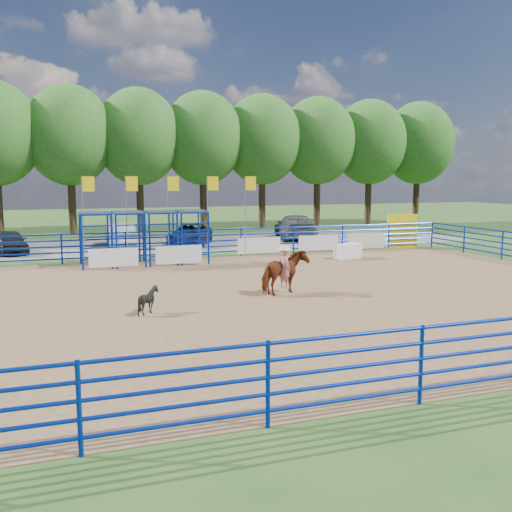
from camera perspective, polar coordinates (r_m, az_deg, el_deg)
name	(u,v)px	position (r m, az deg, el deg)	size (l,w,h in m)	color
ground	(248,297)	(19.95, -0.85, -4.16)	(120.00, 120.00, 0.00)	#3D5F26
arena_dirt	(248,297)	(19.94, -0.85, -4.13)	(30.00, 20.00, 0.02)	olive
gravel_strip	(162,244)	(36.27, -9.43, 1.21)	(40.00, 10.00, 0.01)	gray
announcer_table	(348,251)	(29.60, 9.17, 0.48)	(1.41, 0.66, 0.75)	silver
horse_and_rider	(284,270)	(20.27, 2.86, -1.40)	(2.02, 1.51, 2.42)	brown
calf	(148,300)	(17.74, -10.71, -4.35)	(0.69, 0.77, 0.85)	black
car_a	(10,242)	(34.01, -23.37, 1.32)	(1.51, 3.76, 1.28)	black
car_b	(120,235)	(35.35, -13.43, 2.09)	(1.50, 4.31, 1.42)	gray
car_c	(190,235)	(35.16, -6.62, 2.14)	(2.19, 4.75, 1.32)	black
car_d	(295,227)	(38.41, 3.96, 2.90)	(2.30, 5.66, 1.64)	#515154
perimeter_fence	(248,276)	(19.80, -0.85, -2.04)	(30.10, 20.10, 1.50)	#0726A3
chute_assembly	(152,238)	(27.82, -10.40, 1.77)	(19.32, 2.41, 4.20)	#0726A3
treeline	(138,132)	(45.05, -11.69, 12.03)	(56.40, 6.40, 11.24)	#3F2B19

